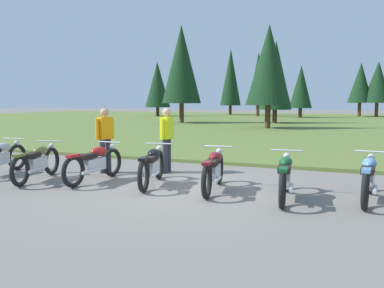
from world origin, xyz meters
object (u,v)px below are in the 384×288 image
motorcycle_red (95,163)px  rider_checking_bike (167,136)px  rider_near_row_end (105,136)px  motorcycle_british_green (285,176)px  motorcycle_black (152,166)px  motorcycle_maroon (214,170)px  motorcycle_sky_blue (368,178)px  motorcycle_olive (37,162)px

motorcycle_red → rider_checking_bike: 2.03m
motorcycle_red → rider_near_row_end: 1.22m
motorcycle_british_green → motorcycle_black: bearing=176.2°
motorcycle_maroon → rider_checking_bike: bearing=139.3°
motorcycle_red → motorcycle_black: size_ratio=1.02×
motorcycle_sky_blue → motorcycle_maroon: bearing=-175.0°
motorcycle_olive → rider_near_row_end: (0.94, 1.40, 0.51)m
motorcycle_red → motorcycle_maroon: bearing=2.3°
motorcycle_british_green → motorcycle_maroon: bearing=173.3°
motorcycle_red → motorcycle_maroon: 2.85m
motorcycle_british_green → rider_near_row_end: 4.87m
motorcycle_british_green → motorcycle_sky_blue: bearing=16.5°
rider_near_row_end → motorcycle_british_green: bearing=-13.1°
motorcycle_black → motorcycle_british_green: bearing=-3.8°
motorcycle_red → motorcycle_british_green: (4.32, -0.06, 0.00)m
motorcycle_black → rider_near_row_end: size_ratio=1.24×
rider_near_row_end → motorcycle_black: bearing=-26.4°
motorcycle_maroon → motorcycle_british_green: size_ratio=1.00×
motorcycle_sky_blue → rider_checking_bike: rider_checking_bike is taller
motorcycle_red → rider_checking_bike: size_ratio=1.26×
motorcycle_olive → rider_near_row_end: bearing=56.1°
motorcycle_black → motorcycle_sky_blue: (4.37, 0.24, 0.00)m
rider_checking_bike → motorcycle_olive: bearing=-139.9°
motorcycle_maroon → motorcycle_black: bearing=179.2°
motorcycle_british_green → rider_checking_bike: size_ratio=1.26×
motorcycle_olive → motorcycle_sky_blue: size_ratio=0.98×
motorcycle_sky_blue → motorcycle_black: bearing=-176.9°
motorcycle_sky_blue → rider_near_row_end: 6.23m
rider_checking_bike → rider_near_row_end: (-1.45, -0.62, 0.00)m
motorcycle_maroon → motorcycle_sky_blue: size_ratio=1.00×
motorcycle_olive → rider_checking_bike: 3.18m
motorcycle_black → motorcycle_maroon: size_ratio=0.99×
motorcycle_black → rider_near_row_end: bearing=153.6°
motorcycle_black → rider_near_row_end: rider_near_row_end is taller
motorcycle_british_green → rider_checking_bike: 3.72m
motorcycle_red → motorcycle_black: (1.41, 0.14, 0.00)m
motorcycle_maroon → rider_near_row_end: size_ratio=1.25×
motorcycle_olive → motorcycle_red: 1.39m
motorcycle_olive → motorcycle_black: same height
motorcycle_british_green → rider_checking_bike: (-3.26, 1.71, 0.51)m
motorcycle_olive → motorcycle_maroon: size_ratio=0.99×
motorcycle_olive → rider_near_row_end: size_ratio=1.24×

